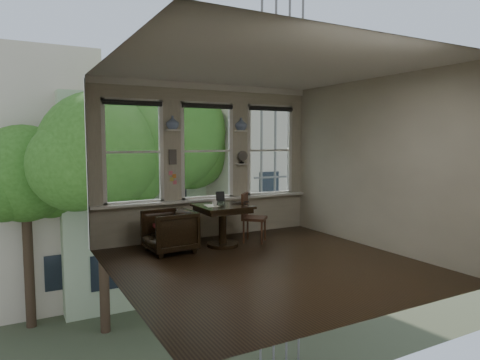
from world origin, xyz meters
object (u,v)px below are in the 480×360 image
table (223,226)px  mug (215,204)px  laptop (240,203)px  armchair_left (170,231)px  side_chair_right (255,218)px

table → mug: 0.46m
laptop → mug: bearing=-150.9°
laptop → mug: (-0.55, -0.05, 0.03)m
armchair_left → laptop: 1.41m
armchair_left → side_chair_right: side_chair_right is taller
mug → armchair_left: bearing=173.0°
mug → side_chair_right: bearing=3.2°
mug → laptop: bearing=5.1°
laptop → mug: mug is taller
table → laptop: laptop is taller
side_chair_right → laptop: size_ratio=2.75×
table → laptop: size_ratio=2.69×
laptop → table: bearing=-154.9°
table → side_chair_right: side_chair_right is taller
table → mug: bearing=-166.6°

